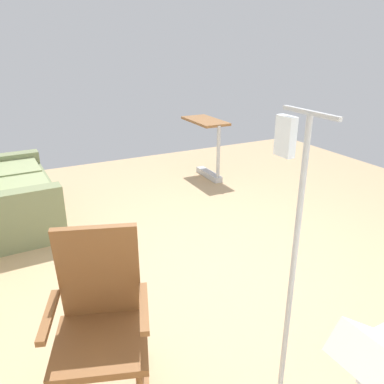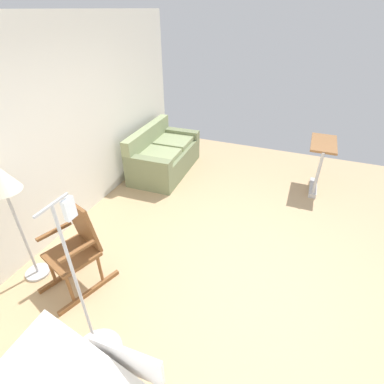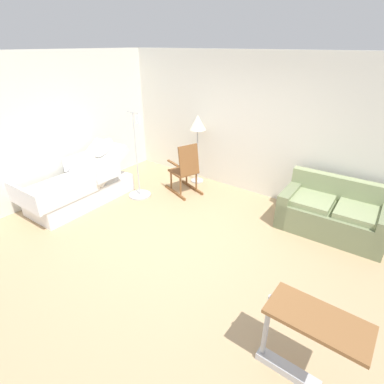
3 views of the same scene
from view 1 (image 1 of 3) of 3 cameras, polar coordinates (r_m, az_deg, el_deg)
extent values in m
plane|color=tan|center=(3.71, 6.31, -9.87)|extent=(7.31, 7.31, 0.00)
cube|color=#737D57|center=(4.79, -24.84, -1.40)|extent=(1.63, 0.90, 0.45)
cube|color=gray|center=(4.36, -24.39, 0.25)|extent=(0.69, 0.67, 0.10)
cube|color=gray|center=(5.06, -25.27, 2.88)|extent=(0.69, 0.67, 0.10)
cube|color=#737D57|center=(4.10, -24.04, -3.83)|extent=(0.21, 0.86, 0.60)
cube|color=#737D57|center=(5.44, -25.69, 1.89)|extent=(0.21, 0.86, 0.60)
cylinder|color=brown|center=(2.47, -7.68, -21.29)|extent=(0.04, 0.04, 0.40)
cylinder|color=brown|center=(2.51, -17.12, -21.43)|extent=(0.04, 0.04, 0.40)
cube|color=brown|center=(2.22, -13.18, -20.84)|extent=(0.59, 0.60, 0.04)
cube|color=brown|center=(2.20, -13.46, -11.48)|extent=(0.25, 0.45, 0.60)
cube|color=brown|center=(2.05, -7.07, -16.43)|extent=(0.38, 0.17, 0.03)
cube|color=brown|center=(2.10, -20.28, -16.67)|extent=(0.38, 0.17, 0.03)
cube|color=#B2B5BA|center=(5.84, 2.50, 2.61)|extent=(0.60, 0.12, 0.08)
cylinder|color=black|center=(5.63, 3.78, 1.75)|extent=(0.07, 0.07, 0.06)
cylinder|color=black|center=(6.06, 1.30, 3.23)|extent=(0.07, 0.07, 0.06)
cylinder|color=#B2B5BA|center=(5.50, 3.89, 5.87)|extent=(0.05, 0.05, 0.74)
cube|color=brown|center=(5.76, 1.94, 10.38)|extent=(0.80, 0.40, 0.04)
cylinder|color=#B2B5BA|center=(1.80, 14.05, -15.74)|extent=(0.02, 0.02, 1.65)
cube|color=#B2B5BA|center=(1.47, 16.97, 11.05)|extent=(0.28, 0.02, 0.02)
cube|color=white|center=(1.57, 13.55, 7.94)|extent=(0.09, 0.04, 0.16)
camera|label=2|loc=(2.48, 71.35, 26.96)|focal=27.08mm
camera|label=3|loc=(6.99, 17.18, 27.81)|focal=27.73mm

